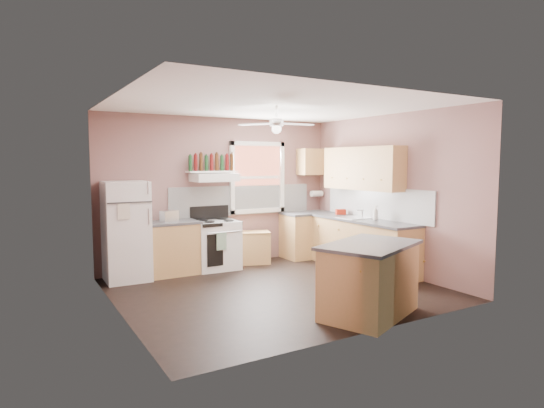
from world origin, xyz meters
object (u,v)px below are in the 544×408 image
toaster (169,216)px  island (369,281)px  stove (216,245)px  cart (254,248)px  refrigerator (126,231)px

toaster → island: size_ratio=0.22×
stove → cart: size_ratio=1.45×
stove → cart: 0.79m
refrigerator → toaster: refrigerator is taller
refrigerator → island: refrigerator is taller
refrigerator → island: (2.20, -3.22, -0.37)m
toaster → cart: size_ratio=0.47×
refrigerator → toaster: (0.72, 0.05, 0.19)m
refrigerator → cart: (2.33, 0.07, -0.50)m
cart → island: size_ratio=0.47×
island → cart: bearing=64.9°
toaster → cart: toaster is taller
toaster → cart: (1.61, 0.02, -0.69)m
toaster → cart: 1.75m
stove → island: same height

